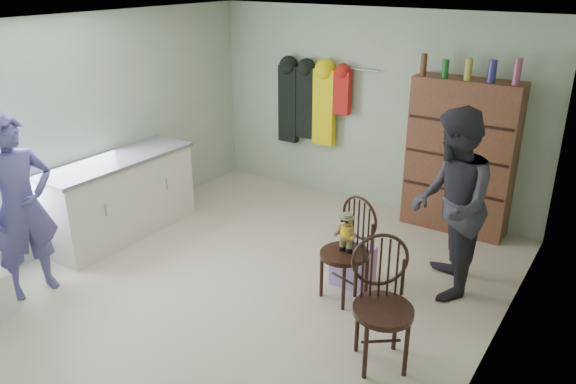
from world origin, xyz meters
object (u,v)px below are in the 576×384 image
Objects in this scene: chair_far at (382,298)px; dresser at (460,156)px; counter at (120,196)px; chair_front at (349,242)px.

dresser is at bearing 58.16° from chair_far.
counter is 3.52m from chair_far.
chair_far is at bearing -7.09° from counter.
dresser is at bearing 96.94° from chair_front.
counter is 1.86× the size of chair_front.
chair_far reaches higher than chair_front.
counter is 2.85m from chair_front.
dresser is (0.36, 2.04, 0.34)m from chair_front.
counter is 3.96m from dresser.
chair_far reaches higher than counter.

